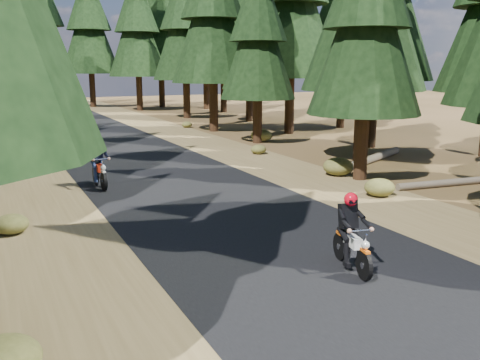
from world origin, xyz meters
name	(u,v)px	position (x,y,z in m)	size (l,w,h in m)	color
ground	(268,240)	(0.00, 0.00, 0.00)	(120.00, 120.00, 0.00)	#433318
road	(192,193)	(0.00, 5.00, 0.01)	(6.00, 100.00, 0.01)	black
shoulder_l	(34,210)	(-4.60, 5.00, 0.00)	(3.20, 100.00, 0.01)	brown
shoulder_r	(316,180)	(4.60, 5.00, 0.00)	(3.20, 100.00, 0.01)	brown
log_near	(370,160)	(8.35, 6.80, 0.16)	(0.32, 0.32, 6.16)	#4C4233
log_far	(450,183)	(8.04, 2.30, 0.12)	(0.24, 0.24, 4.06)	#4C4233
understory_shrubs	(194,172)	(0.79, 6.85, 0.28)	(14.82, 32.25, 0.67)	#474C1E
rider_lead	(352,245)	(0.58, -2.31, 0.50)	(0.85, 1.75, 1.50)	silver
rider_follow	(99,171)	(-2.40, 7.09, 0.55)	(0.60, 1.86, 1.65)	#AA1F0B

